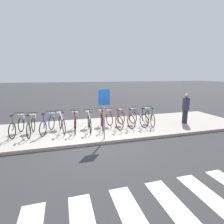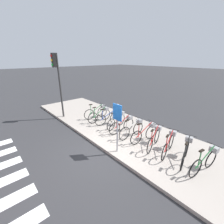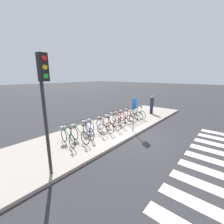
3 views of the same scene
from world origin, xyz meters
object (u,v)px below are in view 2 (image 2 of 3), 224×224
(parked_bicycle_3, at_px, (117,120))
(parked_bicycle_10, at_px, (206,160))
(parked_bicycle_4, at_px, (123,124))
(traffic_light, at_px, (57,73))
(parked_bicycle_1, at_px, (101,114))
(parked_bicycle_9, at_px, (186,150))
(parked_bicycle_8, at_px, (169,143))
(parked_bicycle_2, at_px, (110,117))
(sign_post, at_px, (117,120))
(parked_bicycle_6, at_px, (145,132))
(parked_bicycle_0, at_px, (97,111))
(parked_bicycle_5, at_px, (133,128))
(parked_bicycle_7, at_px, (155,137))

(parked_bicycle_3, bearing_deg, parked_bicycle_10, -2.29)
(parked_bicycle_4, height_order, traffic_light, traffic_light)
(parked_bicycle_1, xyz_separation_m, parked_bicycle_9, (4.83, 0.05, 0.00))
(parked_bicycle_8, height_order, traffic_light, traffic_light)
(parked_bicycle_2, xyz_separation_m, parked_bicycle_8, (3.52, -0.04, 0.00))
(parked_bicycle_2, height_order, parked_bicycle_3, same)
(parked_bicycle_3, relative_size, traffic_light, 0.40)
(parked_bicycle_4, height_order, sign_post, sign_post)
(parked_bicycle_8, xyz_separation_m, sign_post, (-1.38, -1.43, 0.91))
(parked_bicycle_3, distance_m, parked_bicycle_6, 1.84)
(parked_bicycle_4, bearing_deg, parked_bicycle_0, 176.46)
(parked_bicycle_0, relative_size, sign_post, 0.77)
(parked_bicycle_1, distance_m, sign_post, 3.25)
(parked_bicycle_1, height_order, parked_bicycle_2, same)
(parked_bicycle_10, bearing_deg, parked_bicycle_1, 179.94)
(parked_bicycle_6, bearing_deg, parked_bicycle_4, -175.50)
(parked_bicycle_2, bearing_deg, parked_bicycle_6, 0.09)
(parked_bicycle_5, xyz_separation_m, parked_bicycle_9, (2.40, 0.05, 0.00))
(parked_bicycle_8, xyz_separation_m, traffic_light, (-6.33, -1.48, 2.26))
(parked_bicycle_2, distance_m, parked_bicycle_6, 2.39)
(parked_bicycle_6, distance_m, sign_post, 1.75)
(parked_bicycle_3, height_order, sign_post, sign_post)
(parked_bicycle_0, bearing_deg, sign_post, -24.39)
(parked_bicycle_8, bearing_deg, parked_bicycle_2, 179.30)
(parked_bicycle_0, relative_size, traffic_light, 0.40)
(parked_bicycle_4, distance_m, parked_bicycle_5, 0.63)
(parked_bicycle_1, relative_size, parked_bicycle_6, 1.01)
(parked_bicycle_10, distance_m, traffic_light, 8.07)
(parked_bicycle_5, bearing_deg, sign_post, -74.71)
(sign_post, bearing_deg, parked_bicycle_3, 136.02)
(traffic_light, bearing_deg, parked_bicycle_10, 10.52)
(parked_bicycle_2, height_order, parked_bicycle_4, same)
(parked_bicycle_4, relative_size, parked_bicycle_6, 1.00)
(traffic_light, bearing_deg, parked_bicycle_4, 19.80)
(parked_bicycle_1, bearing_deg, traffic_light, -146.50)
(parked_bicycle_5, relative_size, parked_bicycle_9, 1.03)
(parked_bicycle_1, bearing_deg, parked_bicycle_4, 0.07)
(parked_bicycle_4, bearing_deg, parked_bicycle_8, 1.25)
(parked_bicycle_0, height_order, parked_bicycle_7, same)
(parked_bicycle_5, relative_size, parked_bicycle_8, 1.02)
(parked_bicycle_5, height_order, parked_bicycle_10, same)
(sign_post, bearing_deg, parked_bicycle_9, 35.16)
(parked_bicycle_6, relative_size, parked_bicycle_8, 1.01)
(parked_bicycle_5, xyz_separation_m, parked_bicycle_6, (0.62, 0.10, 0.00))
(parked_bicycle_8, bearing_deg, traffic_light, -166.89)
(parked_bicycle_3, relative_size, parked_bicycle_9, 1.02)
(parked_bicycle_3, bearing_deg, traffic_light, -154.74)
(parked_bicycle_1, relative_size, parked_bicycle_10, 1.01)
(sign_post, bearing_deg, parked_bicycle_10, 27.15)
(parked_bicycle_7, relative_size, parked_bicycle_8, 0.99)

